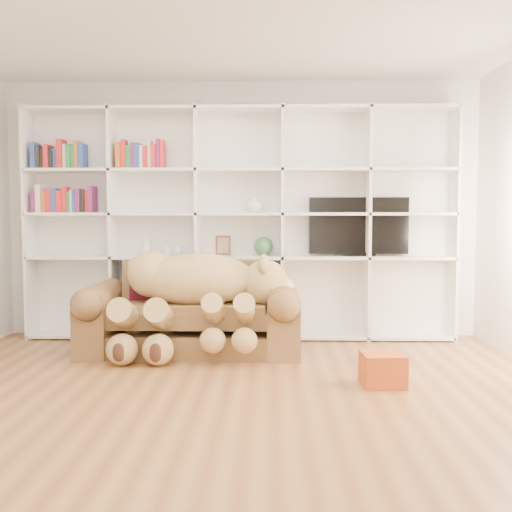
{
  "coord_description": "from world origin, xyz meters",
  "views": [
    {
      "loc": [
        0.32,
        -3.61,
        1.28
      ],
      "look_at": [
        0.19,
        1.63,
        0.91
      ],
      "focal_mm": 40.0,
      "sensor_mm": 36.0,
      "label": 1
    }
  ],
  "objects_px": {
    "gift_box": "(383,369)",
    "tv": "(358,227)",
    "sofa": "(192,318)",
    "teddy_bear": "(196,290)"
  },
  "relations": [
    {
      "from": "gift_box",
      "to": "teddy_bear",
      "type": "bearing_deg",
      "value": 149.35
    },
    {
      "from": "gift_box",
      "to": "tv",
      "type": "relative_size",
      "value": 0.3
    },
    {
      "from": "sofa",
      "to": "teddy_bear",
      "type": "distance_m",
      "value": 0.34
    },
    {
      "from": "sofa",
      "to": "tv",
      "type": "bearing_deg",
      "value": 21.17
    },
    {
      "from": "gift_box",
      "to": "tv",
      "type": "height_order",
      "value": "tv"
    },
    {
      "from": "gift_box",
      "to": "tv",
      "type": "xyz_separation_m",
      "value": [
        0.07,
        1.71,
        1.04
      ]
    },
    {
      "from": "sofa",
      "to": "tv",
      "type": "relative_size",
      "value": 1.95
    },
    {
      "from": "sofa",
      "to": "gift_box",
      "type": "xyz_separation_m",
      "value": [
        1.59,
        -1.07,
        -0.2
      ]
    },
    {
      "from": "sofa",
      "to": "tv",
      "type": "distance_m",
      "value": 1.97
    },
    {
      "from": "gift_box",
      "to": "sofa",
      "type": "bearing_deg",
      "value": 146.0
    }
  ]
}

